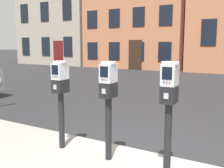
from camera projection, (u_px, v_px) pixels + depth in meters
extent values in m
plane|color=#28282B|center=(140.00, 164.00, 3.91)|extent=(160.00, 160.00, 0.00)
cylinder|color=black|center=(61.00, 120.00, 4.13)|extent=(0.09, 0.09, 0.89)
cube|color=black|center=(60.00, 86.00, 4.05)|extent=(0.18, 0.24, 0.21)
cube|color=#A5A8AD|center=(55.00, 87.00, 3.94)|extent=(0.06, 0.01, 0.07)
cube|color=#B7BABF|center=(60.00, 71.00, 4.02)|extent=(0.18, 0.23, 0.25)
cube|color=black|center=(55.00, 70.00, 3.91)|extent=(0.12, 0.01, 0.14)
cylinder|color=blue|center=(53.00, 76.00, 3.94)|extent=(0.02, 0.01, 0.02)
cylinder|color=red|center=(55.00, 77.00, 3.93)|extent=(0.02, 0.01, 0.02)
cylinder|color=green|center=(57.00, 77.00, 3.91)|extent=(0.02, 0.01, 0.02)
cylinder|color=#B7BABF|center=(60.00, 62.00, 4.00)|extent=(0.22, 0.22, 0.03)
cylinder|color=black|center=(108.00, 129.00, 3.71)|extent=(0.09, 0.09, 0.90)
cube|color=black|center=(108.00, 90.00, 3.62)|extent=(0.18, 0.24, 0.21)
cube|color=#A5A8AD|center=(104.00, 91.00, 3.51)|extent=(0.06, 0.01, 0.07)
cube|color=#B7BABF|center=(108.00, 73.00, 3.59)|extent=(0.18, 0.23, 0.26)
cube|color=black|center=(104.00, 72.00, 3.48)|extent=(0.12, 0.01, 0.14)
cylinder|color=blue|center=(102.00, 79.00, 3.51)|extent=(0.02, 0.01, 0.02)
cylinder|color=red|center=(104.00, 79.00, 3.50)|extent=(0.02, 0.01, 0.02)
cylinder|color=green|center=(106.00, 80.00, 3.48)|extent=(0.02, 0.01, 0.02)
cylinder|color=#B7BABF|center=(108.00, 63.00, 3.57)|extent=(0.22, 0.22, 0.03)
cylinder|color=black|center=(168.00, 139.00, 3.28)|extent=(0.09, 0.09, 0.92)
cube|color=black|center=(169.00, 94.00, 3.19)|extent=(0.18, 0.24, 0.21)
cube|color=#A5A8AD|center=(166.00, 96.00, 3.08)|extent=(0.06, 0.01, 0.07)
cube|color=#B7BABF|center=(170.00, 75.00, 3.16)|extent=(0.18, 0.23, 0.26)
cube|color=black|center=(167.00, 73.00, 3.05)|extent=(0.12, 0.01, 0.15)
cylinder|color=blue|center=(164.00, 82.00, 3.08)|extent=(0.02, 0.01, 0.02)
cylinder|color=red|center=(167.00, 82.00, 3.06)|extent=(0.02, 0.01, 0.02)
cylinder|color=green|center=(170.00, 82.00, 3.05)|extent=(0.02, 0.01, 0.02)
cylinder|color=#B7BABF|center=(170.00, 63.00, 3.14)|extent=(0.22, 0.22, 0.03)
cube|color=#9E9384|center=(67.00, 1.00, 24.74)|extent=(7.36, 6.07, 11.73)
cube|color=black|center=(26.00, 46.00, 23.97)|extent=(0.90, 0.06, 1.60)
cube|color=black|center=(46.00, 46.00, 22.75)|extent=(0.90, 0.06, 1.60)
cube|color=black|center=(68.00, 47.00, 21.53)|extent=(0.90, 0.06, 1.60)
cube|color=black|center=(24.00, 13.00, 23.53)|extent=(0.90, 0.06, 1.60)
cube|color=black|center=(44.00, 12.00, 22.32)|extent=(0.90, 0.06, 1.60)
cube|color=black|center=(67.00, 10.00, 21.10)|extent=(0.90, 0.06, 1.60)
cube|color=#591414|center=(58.00, 53.00, 22.14)|extent=(1.00, 0.07, 2.10)
cube|color=#B7704C|center=(142.00, 7.00, 20.70)|extent=(7.75, 5.27, 9.48)
cube|color=black|center=(93.00, 51.00, 20.37)|extent=(0.90, 0.06, 1.30)
cube|color=black|center=(114.00, 51.00, 19.41)|extent=(0.90, 0.06, 1.30)
cube|color=black|center=(138.00, 51.00, 18.45)|extent=(0.90, 0.06, 1.30)
cube|color=black|center=(165.00, 52.00, 17.49)|extent=(0.90, 0.06, 1.30)
cube|color=black|center=(92.00, 19.00, 20.02)|extent=(0.90, 0.06, 1.30)
cube|color=black|center=(114.00, 18.00, 19.06)|extent=(0.90, 0.06, 1.30)
cube|color=black|center=(139.00, 17.00, 18.10)|extent=(0.90, 0.06, 1.30)
cube|color=black|center=(166.00, 15.00, 17.14)|extent=(0.90, 0.06, 1.30)
cube|color=black|center=(135.00, 55.00, 18.60)|extent=(1.00, 0.07, 2.10)
cube|color=black|center=(209.00, 32.00, 15.95)|extent=(0.90, 0.06, 1.60)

